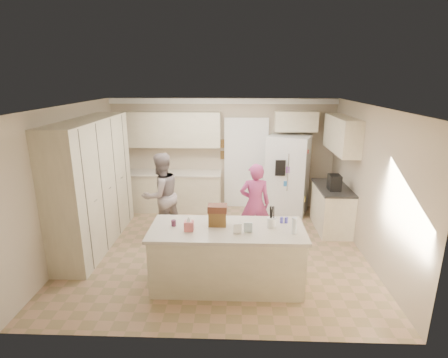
{
  "coord_description": "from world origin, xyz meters",
  "views": [
    {
      "loc": [
        0.32,
        -5.81,
        3.06
      ],
      "look_at": [
        0.1,
        0.35,
        1.25
      ],
      "focal_mm": 28.0,
      "sensor_mm": 36.0,
      "label": 1
    }
  ],
  "objects_px": {
    "refrigerator": "(288,175)",
    "tissue_box": "(189,226)",
    "coffee_maker": "(334,182)",
    "teen_girl": "(255,204)",
    "island_base": "(227,258)",
    "utensil_crock": "(272,223)",
    "dollhouse_body": "(217,218)",
    "teen_boy": "(161,195)"
  },
  "relations": [
    {
      "from": "island_base",
      "to": "dollhouse_body",
      "type": "distance_m",
      "value": 0.62
    },
    {
      "from": "coffee_maker",
      "to": "teen_boy",
      "type": "relative_size",
      "value": 0.18
    },
    {
      "from": "refrigerator",
      "to": "teen_boy",
      "type": "height_order",
      "value": "refrigerator"
    },
    {
      "from": "coffee_maker",
      "to": "tissue_box",
      "type": "bearing_deg",
      "value": -142.43
    },
    {
      "from": "tissue_box",
      "to": "teen_boy",
      "type": "bearing_deg",
      "value": 113.66
    },
    {
      "from": "refrigerator",
      "to": "tissue_box",
      "type": "xyz_separation_m",
      "value": [
        -1.85,
        -3.15,
        0.1
      ]
    },
    {
      "from": "refrigerator",
      "to": "tissue_box",
      "type": "bearing_deg",
      "value": -100.26
    },
    {
      "from": "coffee_maker",
      "to": "teen_girl",
      "type": "xyz_separation_m",
      "value": [
        -1.57,
        -0.46,
        -0.29
      ]
    },
    {
      "from": "utensil_crock",
      "to": "dollhouse_body",
      "type": "bearing_deg",
      "value": 176.42
    },
    {
      "from": "coffee_maker",
      "to": "refrigerator",
      "type": "bearing_deg",
      "value": 122.88
    },
    {
      "from": "coffee_maker",
      "to": "teen_girl",
      "type": "height_order",
      "value": "teen_girl"
    },
    {
      "from": "island_base",
      "to": "dollhouse_body",
      "type": "height_order",
      "value": "dollhouse_body"
    },
    {
      "from": "island_base",
      "to": "teen_girl",
      "type": "distance_m",
      "value": 1.55
    },
    {
      "from": "teen_boy",
      "to": "teen_girl",
      "type": "relative_size",
      "value": 1.08
    },
    {
      "from": "refrigerator",
      "to": "coffee_maker",
      "type": "relative_size",
      "value": 6.0
    },
    {
      "from": "refrigerator",
      "to": "utensil_crock",
      "type": "height_order",
      "value": "refrigerator"
    },
    {
      "from": "teen_boy",
      "to": "coffee_maker",
      "type": "bearing_deg",
      "value": 139.17
    },
    {
      "from": "utensil_crock",
      "to": "dollhouse_body",
      "type": "distance_m",
      "value": 0.8
    },
    {
      "from": "coffee_maker",
      "to": "teen_boy",
      "type": "xyz_separation_m",
      "value": [
        -3.39,
        -0.21,
        -0.23
      ]
    },
    {
      "from": "utensil_crock",
      "to": "dollhouse_body",
      "type": "height_order",
      "value": "dollhouse_body"
    },
    {
      "from": "refrigerator",
      "to": "dollhouse_body",
      "type": "xyz_separation_m",
      "value": [
        -1.45,
        -2.95,
        0.14
      ]
    },
    {
      "from": "island_base",
      "to": "utensil_crock",
      "type": "height_order",
      "value": "utensil_crock"
    },
    {
      "from": "coffee_maker",
      "to": "utensil_crock",
      "type": "distance_m",
      "value": 2.32
    },
    {
      "from": "refrigerator",
      "to": "tissue_box",
      "type": "height_order",
      "value": "refrigerator"
    },
    {
      "from": "dollhouse_body",
      "to": "teen_girl",
      "type": "distance_m",
      "value": 1.5
    },
    {
      "from": "utensil_crock",
      "to": "dollhouse_body",
      "type": "xyz_separation_m",
      "value": [
        -0.8,
        0.05,
        0.04
      ]
    },
    {
      "from": "island_base",
      "to": "tissue_box",
      "type": "bearing_deg",
      "value": -169.7
    },
    {
      "from": "coffee_maker",
      "to": "island_base",
      "type": "distance_m",
      "value": 2.87
    },
    {
      "from": "tissue_box",
      "to": "dollhouse_body",
      "type": "relative_size",
      "value": 0.54
    },
    {
      "from": "refrigerator",
      "to": "teen_girl",
      "type": "bearing_deg",
      "value": -96.86
    },
    {
      "from": "refrigerator",
      "to": "tissue_box",
      "type": "distance_m",
      "value": 3.66
    },
    {
      "from": "refrigerator",
      "to": "island_base",
      "type": "height_order",
      "value": "refrigerator"
    },
    {
      "from": "refrigerator",
      "to": "utensil_crock",
      "type": "xyz_separation_m",
      "value": [
        -0.65,
        -3.0,
        0.1
      ]
    },
    {
      "from": "coffee_maker",
      "to": "tissue_box",
      "type": "height_order",
      "value": "coffee_maker"
    },
    {
      "from": "refrigerator",
      "to": "tissue_box",
      "type": "relative_size",
      "value": 12.86
    },
    {
      "from": "island_base",
      "to": "teen_boy",
      "type": "xyz_separation_m",
      "value": [
        -1.34,
        1.69,
        0.4
      ]
    },
    {
      "from": "teen_boy",
      "to": "utensil_crock",
      "type": "bearing_deg",
      "value": 96.08
    },
    {
      "from": "utensil_crock",
      "to": "refrigerator",
      "type": "bearing_deg",
      "value": 77.73
    },
    {
      "from": "refrigerator",
      "to": "island_base",
      "type": "relative_size",
      "value": 0.82
    },
    {
      "from": "refrigerator",
      "to": "teen_girl",
      "type": "height_order",
      "value": "refrigerator"
    },
    {
      "from": "tissue_box",
      "to": "dollhouse_body",
      "type": "xyz_separation_m",
      "value": [
        0.4,
        0.2,
        0.04
      ]
    },
    {
      "from": "coffee_maker",
      "to": "teen_girl",
      "type": "relative_size",
      "value": 0.19
    }
  ]
}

